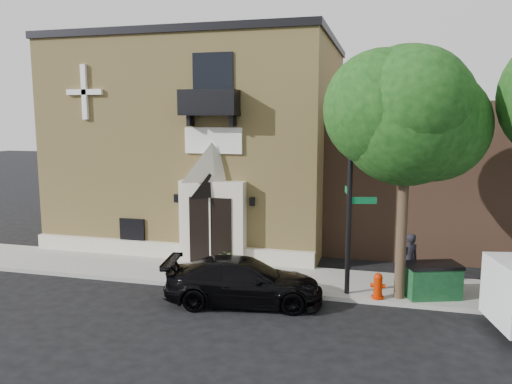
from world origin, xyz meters
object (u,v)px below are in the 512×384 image
dumpster (432,280)px  pedestrian_near (409,260)px  black_sedan (244,281)px  street_sign (350,203)px  fire_hydrant (378,286)px

dumpster → pedestrian_near: bearing=109.3°
black_sedan → pedestrian_near: bearing=-73.1°
street_sign → pedestrian_near: size_ratio=3.23×
fire_hydrant → dumpster: bearing=19.3°
street_sign → pedestrian_near: (1.93, 1.17, -2.05)m
black_sedan → dumpster: black_sedan is taller
street_sign → pedestrian_near: bearing=18.3°
black_sedan → pedestrian_near: pedestrian_near is taller
fire_hydrant → street_sign: bearing=164.6°
fire_hydrant → dumpster: 1.75m
black_sedan → fire_hydrant: size_ratio=5.98×
fire_hydrant → dumpster: (1.65, 0.58, 0.15)m
black_sedan → pedestrian_near: 5.63m
street_sign → fire_hydrant: size_ratio=7.16×
fire_hydrant → dumpster: dumpster is taller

